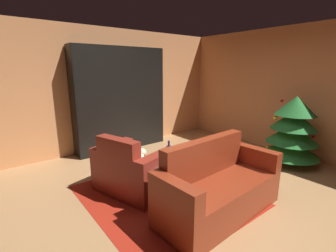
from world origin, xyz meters
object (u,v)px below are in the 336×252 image
object	(u,v)px
armchair_red	(132,171)
bottle_on_table	(169,153)
book_stack_on_table	(172,161)
coffee_table	(170,169)
couch_red	(218,189)
decorated_tree	(293,130)
bookshelf_unit	(127,101)

from	to	relation	value
armchair_red	bottle_on_table	distance (m)	0.62
book_stack_on_table	coffee_table	bearing A→B (deg)	-121.62
couch_red	book_stack_on_table	bearing A→B (deg)	-161.62
couch_red	coffee_table	distance (m)	0.71
book_stack_on_table	armchair_red	bearing A→B (deg)	-144.13
decorated_tree	bottle_on_table	bearing A→B (deg)	-104.01
couch_red	decorated_tree	world-z (taller)	decorated_tree
armchair_red	couch_red	size ratio (longest dim) A/B	0.70
bookshelf_unit	decorated_tree	distance (m)	3.48
bookshelf_unit	bottle_on_table	world-z (taller)	bookshelf_unit
armchair_red	book_stack_on_table	distance (m)	0.66
bookshelf_unit	bottle_on_table	bearing A→B (deg)	-13.32
bookshelf_unit	book_stack_on_table	distance (m)	2.53
armchair_red	coffee_table	bearing A→B (deg)	34.78
armchair_red	book_stack_on_table	xyz separation A→B (m)	(0.50, 0.36, 0.23)
armchair_red	coffee_table	size ratio (longest dim) A/B	1.69
bookshelf_unit	couch_red	size ratio (longest dim) A/B	1.28
coffee_table	bookshelf_unit	bearing A→B (deg)	165.15
bookshelf_unit	armchair_red	size ratio (longest dim) A/B	1.84
coffee_table	bottle_on_table	world-z (taller)	bottle_on_table
coffee_table	decorated_tree	distance (m)	2.66
bottle_on_table	decorated_tree	distance (m)	2.58
coffee_table	book_stack_on_table	distance (m)	0.12
bottle_on_table	decorated_tree	bearing A→B (deg)	75.99
bookshelf_unit	coffee_table	bearing A→B (deg)	-14.85
coffee_table	armchair_red	bearing A→B (deg)	-145.22
coffee_table	book_stack_on_table	bearing A→B (deg)	58.38
bookshelf_unit	coffee_table	distance (m)	2.55
coffee_table	bottle_on_table	distance (m)	0.26
book_stack_on_table	decorated_tree	bearing A→B (deg)	80.33
couch_red	bottle_on_table	size ratio (longest dim) A/B	5.63
armchair_red	decorated_tree	distance (m)	3.11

